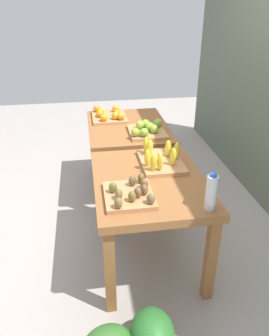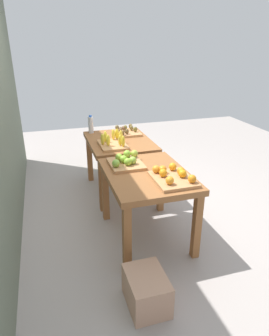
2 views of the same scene
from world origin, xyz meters
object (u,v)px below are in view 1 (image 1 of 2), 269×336
object	(u,v)px
display_table_right	(149,191)
cardboard_produce_box	(141,143)
display_table_left	(128,135)
water_bottle	(211,192)
apple_bin	(147,130)
banana_crate	(160,159)
orange_bin	(109,115)
kiwi_bin	(130,194)

from	to	relation	value
display_table_right	cardboard_produce_box	xyz separation A→B (m)	(-2.00, 0.30, -0.49)
display_table_left	cardboard_produce_box	xyz separation A→B (m)	(-0.88, 0.30, -0.49)
water_bottle	display_table_right	bearing A→B (deg)	-145.05
display_table_left	apple_bin	size ratio (longest dim) A/B	2.58
apple_bin	banana_crate	world-z (taller)	banana_crate
orange_bin	cardboard_produce_box	world-z (taller)	orange_bin
banana_crate	kiwi_bin	bearing A→B (deg)	-34.03
display_table_left	cardboard_produce_box	world-z (taller)	display_table_left
water_bottle	cardboard_produce_box	xyz separation A→B (m)	(-2.43, 0.00, -0.72)
water_bottle	cardboard_produce_box	world-z (taller)	water_bottle
display_table_left	banana_crate	xyz separation A→B (m)	(0.91, 0.13, 0.15)
apple_bin	cardboard_produce_box	world-z (taller)	apple_bin
display_table_right	cardboard_produce_box	size ratio (longest dim) A/B	2.60
water_bottle	cardboard_produce_box	distance (m)	2.53
display_table_left	water_bottle	world-z (taller)	water_bottle
banana_crate	kiwi_bin	size ratio (longest dim) A/B	1.19
display_table_left	banana_crate	bearing A→B (deg)	8.25
display_table_right	apple_bin	distance (m)	0.89
display_table_right	cardboard_produce_box	world-z (taller)	display_table_right
display_table_right	banana_crate	xyz separation A→B (m)	(-0.21, 0.13, 0.15)
display_table_left	apple_bin	world-z (taller)	apple_bin
orange_bin	banana_crate	world-z (taller)	banana_crate
banana_crate	water_bottle	xyz separation A→B (m)	(0.64, 0.17, 0.07)
orange_bin	cardboard_produce_box	size ratio (longest dim) A/B	1.10
orange_bin	kiwi_bin	distance (m)	1.58
display_table_right	cardboard_produce_box	distance (m)	2.08
display_table_right	banana_crate	bearing A→B (deg)	148.26
water_bottle	kiwi_bin	bearing A→B (deg)	-112.56
display_table_left	apple_bin	bearing A→B (deg)	29.54
apple_bin	cardboard_produce_box	xyz separation A→B (m)	(-1.14, 0.15, -0.64)
display_table_left	kiwi_bin	world-z (taller)	kiwi_bin
banana_crate	water_bottle	distance (m)	0.67
display_table_right	water_bottle	xyz separation A→B (m)	(0.43, 0.30, 0.23)
kiwi_bin	cardboard_produce_box	bearing A→B (deg)	168.13
kiwi_bin	cardboard_produce_box	xyz separation A→B (m)	(-2.23, 0.47, -0.63)
display_table_left	banana_crate	world-z (taller)	banana_crate
display_table_right	orange_bin	bearing A→B (deg)	-172.73
water_bottle	orange_bin	bearing A→B (deg)	-165.14
orange_bin	apple_bin	world-z (taller)	apple_bin
orange_bin	kiwi_bin	size ratio (longest dim) A/B	1.19
display_table_left	orange_bin	world-z (taller)	orange_bin
display_table_right	water_bottle	size ratio (longest dim) A/B	4.15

